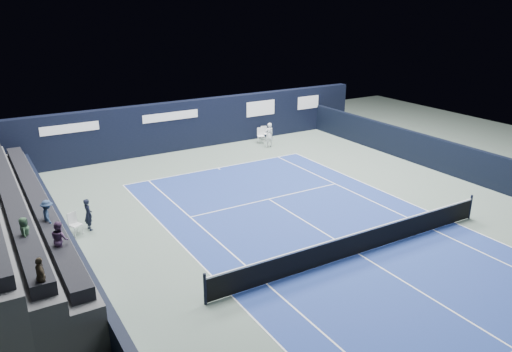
{
  "coord_description": "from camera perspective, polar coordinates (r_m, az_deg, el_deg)",
  "views": [
    {
      "loc": [
        -11.96,
        -12.44,
        9.13
      ],
      "look_at": [
        -0.68,
        6.46,
        1.3
      ],
      "focal_mm": 35.0,
      "sensor_mm": 36.0,
      "label": 1
    }
  ],
  "objects": [
    {
      "name": "ground",
      "position": [
        20.86,
        7.96,
        -6.58
      ],
      "size": [
        48.0,
        48.0,
        0.0
      ],
      "primitive_type": "plane",
      "color": "#58695E",
      "rests_on": "ground"
    },
    {
      "name": "court_surface",
      "position": [
        19.52,
        11.64,
        -8.73
      ],
      "size": [
        10.97,
        23.77,
        0.01
      ],
      "primitive_type": "cube",
      "color": "navy",
      "rests_on": "ground"
    },
    {
      "name": "enclosure_wall_right",
      "position": [
        30.2,
        19.02,
        2.68
      ],
      "size": [
        0.3,
        22.0,
        1.8
      ],
      "primitive_type": "cube",
      "color": "black",
      "rests_on": "ground"
    },
    {
      "name": "folding_chair_back_a",
      "position": [
        33.55,
        0.53,
        4.98
      ],
      "size": [
        0.57,
        0.59,
        1.01
      ],
      "rotation": [
        0.0,
        0.0,
        -0.35
      ],
      "color": "white",
      "rests_on": "ground"
    },
    {
      "name": "folding_chair_back_b",
      "position": [
        34.25,
        0.92,
        5.05
      ],
      "size": [
        0.54,
        0.53,
        0.94
      ],
      "rotation": [
        0.0,
        0.0,
        -0.39
      ],
      "color": "silver",
      "rests_on": "ground"
    },
    {
      "name": "line_judge_chair",
      "position": [
        21.71,
        -20.08,
        -4.98
      ],
      "size": [
        0.55,
        0.55,
        0.96
      ],
      "rotation": [
        0.0,
        0.0,
        0.42
      ],
      "color": "silver",
      "rests_on": "ground"
    },
    {
      "name": "line_judge",
      "position": [
        21.9,
        -18.62,
        -4.17
      ],
      "size": [
        0.41,
        0.55,
        1.38
      ],
      "primitive_type": "imported",
      "rotation": [
        0.0,
        0.0,
        1.73
      ],
      "color": "black",
      "rests_on": "ground"
    },
    {
      "name": "court_markings",
      "position": [
        19.52,
        11.64,
        -8.71
      ],
      "size": [
        11.03,
        23.83,
        0.0
      ],
      "color": "white",
      "rests_on": "court_surface"
    },
    {
      "name": "tennis_net",
      "position": [
        19.29,
        11.74,
        -7.4
      ],
      "size": [
        12.9,
        0.1,
        1.1
      ],
      "color": "black",
      "rests_on": "ground"
    },
    {
      "name": "back_sponsor_wall",
      "position": [
        32.22,
        -8.18,
        5.78
      ],
      "size": [
        26.0,
        0.63,
        3.1
      ],
      "color": "black",
      "rests_on": "ground"
    },
    {
      "name": "side_barrier_left",
      "position": [
        20.44,
        -21.14,
        -6.5
      ],
      "size": [
        0.33,
        22.0,
        1.2
      ],
      "color": "black",
      "rests_on": "ground"
    },
    {
      "name": "tennis_player",
      "position": [
        32.49,
        1.51,
        4.72
      ],
      "size": [
        0.6,
        0.81,
        1.59
      ],
      "color": "white",
      "rests_on": "ground"
    }
  ]
}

